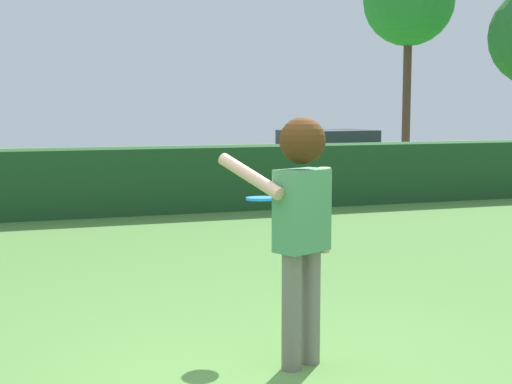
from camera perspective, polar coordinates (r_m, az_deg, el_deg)
name	(u,v)px	position (r m, az deg, el deg)	size (l,w,h in m)	color
person	(301,211)	(5.19, 3.48, -1.44)	(0.76, 0.63, 1.78)	slate
frisbee	(261,199)	(6.03, 0.42, -0.51)	(0.25, 0.25, 0.03)	#268CE5
hedge_row	(105,181)	(12.97, -11.55, 0.81)	(24.11, 0.90, 1.14)	#1E4924
parked_car_green	(327,152)	(18.95, 5.54, 3.08)	(4.34, 2.13, 1.25)	#1E6633
willow_tree	(409,1)	(25.16, 11.72, 14.22)	(2.94, 2.94, 6.74)	brown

